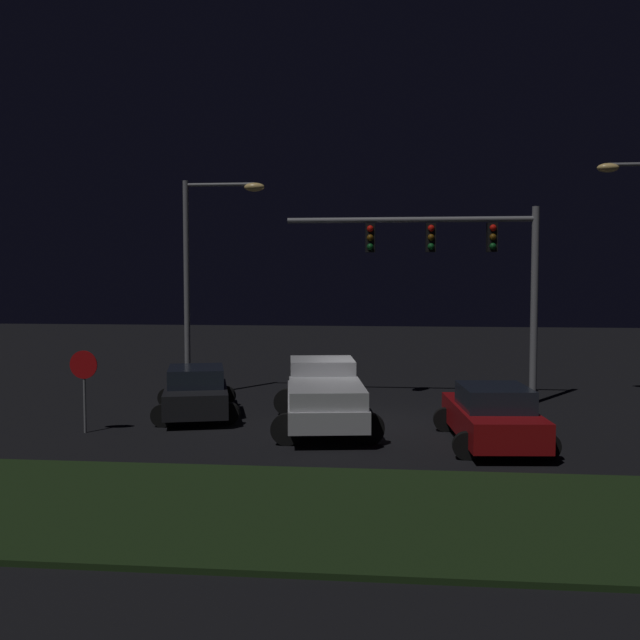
% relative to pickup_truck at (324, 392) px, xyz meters
% --- Properties ---
extents(ground_plane, '(80.00, 80.00, 0.00)m').
position_rel_pickup_truck_xyz_m(ground_plane, '(0.94, 0.92, -1.00)').
color(ground_plane, black).
extents(grass_median, '(20.91, 5.43, 0.10)m').
position_rel_pickup_truck_xyz_m(grass_median, '(0.94, -7.30, -0.95)').
color(grass_median, black).
rests_on(grass_median, ground_plane).
extents(pickup_truck, '(3.39, 5.63, 1.80)m').
position_rel_pickup_truck_xyz_m(pickup_truck, '(0.00, 0.00, 0.00)').
color(pickup_truck, '#B7B7BC').
rests_on(pickup_truck, ground_plane).
extents(car_sedan, '(3.18, 4.71, 1.51)m').
position_rel_pickup_truck_xyz_m(car_sedan, '(-3.98, 1.18, -0.26)').
color(car_sedan, black).
rests_on(car_sedan, ground_plane).
extents(car_sedan_far, '(2.73, 4.54, 1.51)m').
position_rel_pickup_truck_xyz_m(car_sedan_far, '(4.39, -1.70, -0.26)').
color(car_sedan_far, maroon).
rests_on(car_sedan_far, ground_plane).
extents(traffic_signal_gantry, '(8.32, 0.56, 6.50)m').
position_rel_pickup_truck_xyz_m(traffic_signal_gantry, '(4.12, 4.33, 3.90)').
color(traffic_signal_gantry, slate).
rests_on(traffic_signal_gantry, ground_plane).
extents(street_lamp_left, '(2.85, 0.44, 7.50)m').
position_rel_pickup_truck_xyz_m(street_lamp_left, '(-4.57, 4.45, 3.80)').
color(street_lamp_left, slate).
rests_on(street_lamp_left, ground_plane).
extents(stop_sign, '(0.76, 0.08, 2.23)m').
position_rel_pickup_truck_xyz_m(stop_sign, '(-6.34, -1.39, 0.56)').
color(stop_sign, slate).
rests_on(stop_sign, ground_plane).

